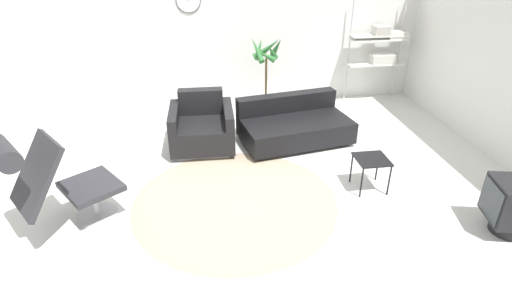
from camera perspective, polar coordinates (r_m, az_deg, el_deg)
The scene contains 9 objects.
ground_plane at distance 4.97m, azimuth -1.99°, elevation -5.85°, with size 12.00×12.00×0.00m, color silver.
wall_back at distance 7.09m, azimuth -4.76°, elevation 16.39°, with size 12.00×0.09×2.80m.
round_rug at distance 4.64m, azimuth -3.01°, elevation -8.50°, with size 2.34×2.34×0.01m.
lounge_chair at distance 4.34m, azimuth -27.62°, elevation -4.17°, with size 1.16×1.05×1.13m.
armchair_red at distance 5.74m, azimuth -7.71°, elevation 1.92°, with size 0.89×0.85×0.77m.
couch_low at distance 5.93m, azimuth 5.42°, elevation 2.30°, with size 1.70×1.17×0.63m.
side_table at distance 4.88m, azimuth 16.18°, elevation -2.79°, with size 0.38×0.38×0.41m.
potted_plant at distance 6.74m, azimuth 1.45°, elevation 9.05°, with size 0.56×0.55×1.34m.
shelf_unit at distance 7.59m, azimuth 17.59°, elevation 12.99°, with size 1.01×0.28×1.87m.
Camera 1 is at (-0.41, -4.16, 2.70)m, focal length 28.00 mm.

